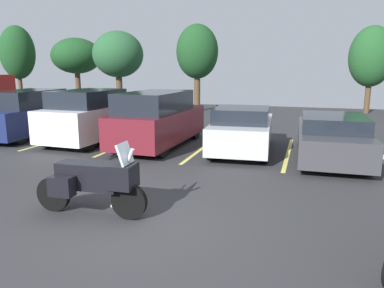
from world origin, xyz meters
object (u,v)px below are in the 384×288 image
object	(u,v)px
car_maroon	(158,119)
car_charcoal	(332,137)
car_white	(92,116)
car_silver	(242,130)
car_navy	(29,114)
motorcycle_touring	(94,181)

from	to	relation	value
car_maroon	car_charcoal	world-z (taller)	car_maroon
car_white	car_silver	world-z (taller)	car_white
car_navy	car_silver	size ratio (longest dim) A/B	1.15
motorcycle_touring	car_maroon	distance (m)	6.28
car_white	car_charcoal	size ratio (longest dim) A/B	0.91
car_maroon	car_charcoal	bearing A→B (deg)	-1.15
car_silver	car_charcoal	xyz separation A→B (m)	(2.75, -0.17, -0.05)
car_maroon	car_charcoal	xyz separation A→B (m)	(5.72, -0.12, -0.29)
car_navy	car_silver	world-z (taller)	car_navy
motorcycle_touring	car_silver	bearing A→B (deg)	74.81
motorcycle_touring	car_charcoal	bearing A→B (deg)	53.66
car_maroon	car_silver	distance (m)	2.98
car_white	car_navy	bearing A→B (deg)	175.38
car_white	car_maroon	world-z (taller)	car_white
motorcycle_touring	car_white	world-z (taller)	car_white
car_silver	car_charcoal	distance (m)	2.76
car_navy	car_maroon	xyz separation A→B (m)	(5.82, -0.32, 0.05)
car_maroon	car_charcoal	size ratio (longest dim) A/B	0.98
motorcycle_touring	car_charcoal	world-z (taller)	motorcycle_touring
car_white	car_charcoal	xyz separation A→B (m)	(8.44, -0.19, -0.28)
car_white	car_charcoal	world-z (taller)	car_white
car_navy	car_maroon	world-z (taller)	car_maroon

